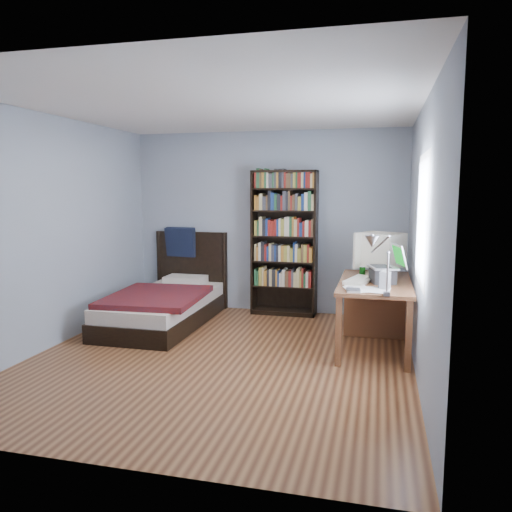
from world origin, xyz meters
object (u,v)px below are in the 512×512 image
object	(u,v)px
desk	(375,302)
laptop	(384,272)
bookshelf	(284,243)
crt_monitor	(381,251)
desk_lamp	(375,248)
bed	(166,303)
soda_can	(362,272)
keyboard	(360,280)
speaker	(385,281)

from	to	relation	value
desk	laptop	bearing A→B (deg)	-79.10
bookshelf	crt_monitor	bearing A→B (deg)	-30.34
desk_lamp	bed	xyz separation A→B (m)	(-2.61, 1.50, -0.96)
crt_monitor	desk_lamp	size ratio (longest dim) A/B	0.99
soda_can	keyboard	bearing A→B (deg)	-93.01
laptop	bed	bearing A→B (deg)	170.02
desk_lamp	soda_can	world-z (taller)	desk_lamp
soda_can	bed	distance (m)	2.54
crt_monitor	bookshelf	bearing A→B (deg)	149.66
crt_monitor	laptop	xyz separation A→B (m)	(0.04, -0.54, -0.16)
crt_monitor	speaker	bearing A→B (deg)	-86.97
laptop	speaker	bearing A→B (deg)	-89.27
keyboard	soda_can	world-z (taller)	soda_can
bed	desk_lamp	bearing A→B (deg)	-29.88
bookshelf	soda_can	bearing A→B (deg)	-42.29
laptop	desk_lamp	distance (m)	1.09
keyboard	speaker	size ratio (longest dim) A/B	2.83
laptop	bookshelf	distance (m)	1.84
laptop	soda_can	distance (m)	0.39
desk	crt_monitor	size ratio (longest dim) A/B	2.46
crt_monitor	bookshelf	distance (m)	1.48
speaker	desk	bearing A→B (deg)	115.80
speaker	bookshelf	world-z (taller)	bookshelf
desk	speaker	xyz separation A→B (m)	(0.10, -0.84, 0.41)
laptop	bookshelf	bearing A→B (deg)	135.76
keyboard	soda_can	size ratio (longest dim) A/B	4.27
laptop	speaker	distance (m)	0.37
keyboard	bookshelf	distance (m)	1.69
laptop	keyboard	distance (m)	0.27
desk	speaker	size ratio (longest dim) A/B	8.24
laptop	bed	world-z (taller)	bed
desk_lamp	soda_can	size ratio (longest dim) A/B	5.09
soda_can	desk_lamp	bearing A→B (deg)	-84.02
desk	speaker	distance (m)	0.94
desk	desk_lamp	size ratio (longest dim) A/B	2.44
laptop	keyboard	bearing A→B (deg)	-176.53
desk_lamp	crt_monitor	bearing A→B (deg)	87.97
crt_monitor	keyboard	xyz separation A→B (m)	(-0.21, -0.55, -0.26)
desk_lamp	soda_can	bearing A→B (deg)	95.98
crt_monitor	bed	world-z (taller)	crt_monitor
desk	desk_lamp	bearing A→B (deg)	-90.24
speaker	keyboard	bearing A→B (deg)	145.74
keyboard	bed	bearing A→B (deg)	-175.10
desk	bed	bearing A→B (deg)	-179.97
keyboard	speaker	bearing A→B (deg)	-37.29
laptop	keyboard	xyz separation A→B (m)	(-0.25, -0.02, -0.10)
desk_lamp	bookshelf	world-z (taller)	bookshelf
desk_lamp	keyboard	distance (m)	1.12
keyboard	laptop	bearing A→B (deg)	19.69
desk_lamp	speaker	bearing A→B (deg)	81.12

